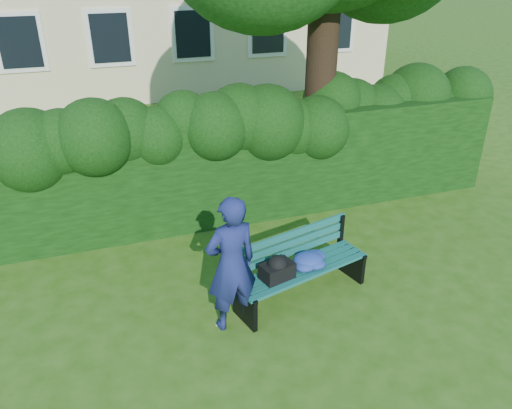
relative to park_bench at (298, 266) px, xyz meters
name	(u,v)px	position (x,y,z in m)	size (l,w,h in m)	color
ground	(270,282)	(-0.23, 0.42, -0.50)	(80.00, 80.00, 0.00)	#2B560F
hedge	(226,167)	(-0.23, 2.62, 0.40)	(10.00, 1.00, 1.80)	black
park_bench	(298,266)	(0.00, 0.00, 0.00)	(1.98, 1.02, 0.89)	#0E4A3C
man_reading	(231,265)	(-0.97, -0.26, 0.39)	(0.65, 0.42, 1.77)	navy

